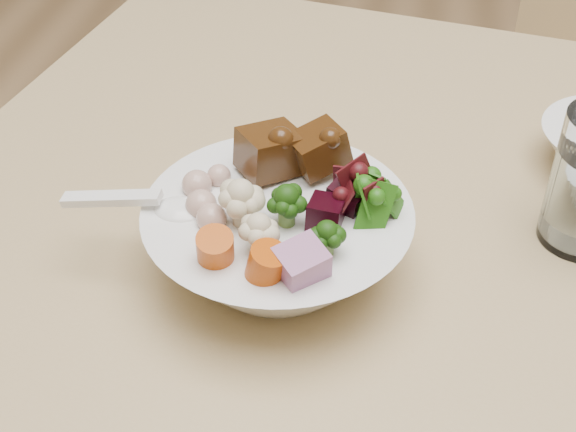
{
  "coord_description": "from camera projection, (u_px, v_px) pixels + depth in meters",
  "views": [
    {
      "loc": [
        -0.15,
        -0.55,
        1.14
      ],
      "look_at": [
        -0.22,
        -0.09,
        0.76
      ],
      "focal_mm": 50.0,
      "sensor_mm": 36.0,
      "label": 1
    }
  ],
  "objects": [
    {
      "name": "food_bowl",
      "position": [
        280.0,
        235.0,
        0.63
      ],
      "size": [
        0.21,
        0.21,
        0.11
      ],
      "color": "white",
      "rests_on": "dining_table"
    },
    {
      "name": "soup_spoon",
      "position": [
        162.0,
        208.0,
        0.62
      ],
      "size": [
        0.12,
        0.03,
        0.02
      ],
      "rotation": [
        0.0,
        0.0,
        0.0
      ],
      "color": "white",
      "rests_on": "food_bowl"
    }
  ]
}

